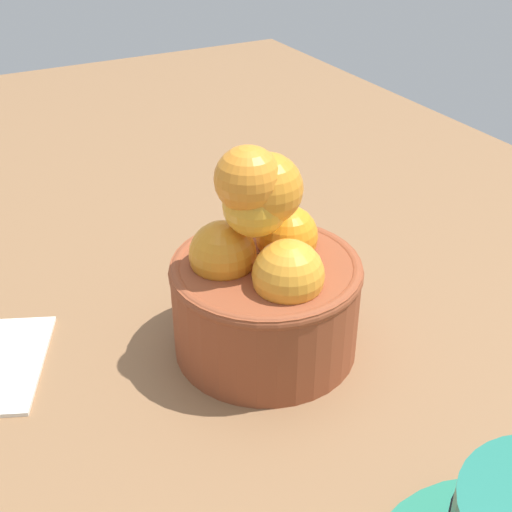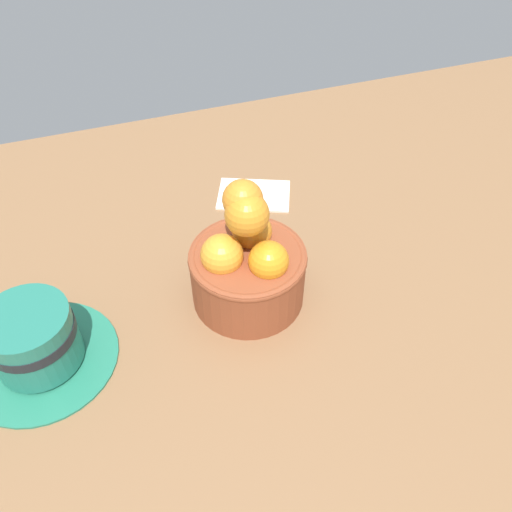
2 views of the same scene
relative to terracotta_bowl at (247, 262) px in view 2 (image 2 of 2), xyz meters
The scene contains 4 objects.
ground_plane 7.26cm from the terracotta_bowl, 74.34° to the right, with size 158.45×90.02×3.20cm, color brown.
terracotta_bowl is the anchor object (origin of this frame).
coffee_cup 23.68cm from the terracotta_bowl, behind, with size 15.83×15.83×7.37cm.
folded_napkin 20.07cm from the terracotta_bowl, 68.49° to the left, with size 10.34×7.27×0.60cm, color white.
Camera 2 is at (-12.78, -38.72, 46.72)cm, focal length 36.38 mm.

